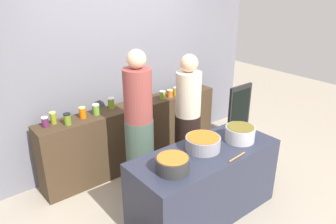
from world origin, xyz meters
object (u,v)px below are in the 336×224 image
preserve_jar_7 (143,98)px  preserve_jar_9 (170,93)px  preserve_jar_10 (176,91)px  cook_with_tongs (139,133)px  wooden_spoon (237,157)px  preserve_jar_4 (96,109)px  preserve_jar_3 (82,113)px  cooking_pot_left (173,164)px  preserve_jar_5 (111,103)px  chalkboard_sign (239,114)px  preserve_jar_1 (53,118)px  preserve_jar_0 (45,122)px  preserve_jar_12 (199,83)px  cook_in_cap (188,125)px  cooking_pot_right (240,134)px  preserve_jar_6 (136,100)px  preserve_jar_2 (67,119)px  preserve_jar_8 (162,95)px  cooking_pot_center (203,143)px  preserve_jar_11 (183,87)px

preserve_jar_7 → preserve_jar_9: bearing=-11.9°
preserve_jar_10 → cook_with_tongs: 1.20m
wooden_spoon → preserve_jar_4: bearing=112.9°
preserve_jar_3 → cooking_pot_left: size_ratio=0.43×
preserve_jar_5 → chalkboard_sign: bearing=-16.2°
preserve_jar_1 → preserve_jar_4: preserve_jar_1 is taller
preserve_jar_0 → preserve_jar_3: 0.45m
preserve_jar_12 → cook_in_cap: (-0.88, -0.73, -0.20)m
cooking_pot_right → preserve_jar_3: bearing=129.9°
preserve_jar_6 → cooking_pot_right: preserve_jar_6 is taller
preserve_jar_2 → preserve_jar_6: bearing=3.4°
preserve_jar_8 → cook_with_tongs: (-0.78, -0.57, -0.14)m
preserve_jar_8 → cooking_pot_center: size_ratio=0.31×
preserve_jar_4 → wooden_spoon: size_ratio=0.52×
cooking_pot_right → wooden_spoon: 0.41m
preserve_jar_2 → preserve_jar_4: 0.41m
preserve_jar_0 → cook_in_cap: 1.73m
cook_in_cap → preserve_jar_3: bearing=146.2°
preserve_jar_8 → preserve_jar_11: 0.43m
preserve_jar_4 → wooden_spoon: bearing=-67.1°
preserve_jar_6 → preserve_jar_7: bearing=9.9°
preserve_jar_1 → preserve_jar_10: preserve_jar_1 is taller
preserve_jar_2 → cooking_pot_left: 1.47m
preserve_jar_7 → cook_with_tongs: cook_with_tongs is taller
preserve_jar_0 → cook_in_cap: size_ratio=0.07×
preserve_jar_6 → preserve_jar_8: preserve_jar_6 is taller
preserve_jar_0 → preserve_jar_6: (1.22, -0.05, -0.00)m
cook_with_tongs → cook_in_cap: (0.69, -0.08, -0.06)m
preserve_jar_5 → preserve_jar_8: (0.75, -0.13, -0.02)m
preserve_jar_2 → preserve_jar_5: preserve_jar_5 is taller
preserve_jar_1 → preserve_jar_7: 1.25m
preserve_jar_6 → chalkboard_sign: bearing=-17.0°
preserve_jar_8 → cook_in_cap: 0.69m
preserve_jar_6 → preserve_jar_8: size_ratio=1.03×
preserve_jar_1 → chalkboard_sign: bearing=-11.8°
preserve_jar_8 → wooden_spoon: preserve_jar_8 is taller
preserve_jar_10 → cooking_pot_center: size_ratio=0.31×
preserve_jar_7 → preserve_jar_11: size_ratio=0.74×
preserve_jar_1 → preserve_jar_3: (0.34, -0.06, -0.00)m
preserve_jar_5 → preserve_jar_6: 0.34m
preserve_jar_5 → cooking_pot_right: preserve_jar_5 is taller
preserve_jar_0 → preserve_jar_2: size_ratio=0.85×
preserve_jar_9 → preserve_jar_10: (0.12, 0.01, 0.00)m
preserve_jar_5 → cooking_pot_left: (-0.20, -1.53, -0.11)m
preserve_jar_8 → cooking_pot_center: 1.35m
preserve_jar_4 → preserve_jar_8: 1.01m
preserve_jar_0 → preserve_jar_1: 0.11m
preserve_jar_6 → preserve_jar_10: size_ratio=1.01×
preserve_jar_2 → preserve_jar_11: size_ratio=1.02×
preserve_jar_5 → preserve_jar_12: size_ratio=1.23×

